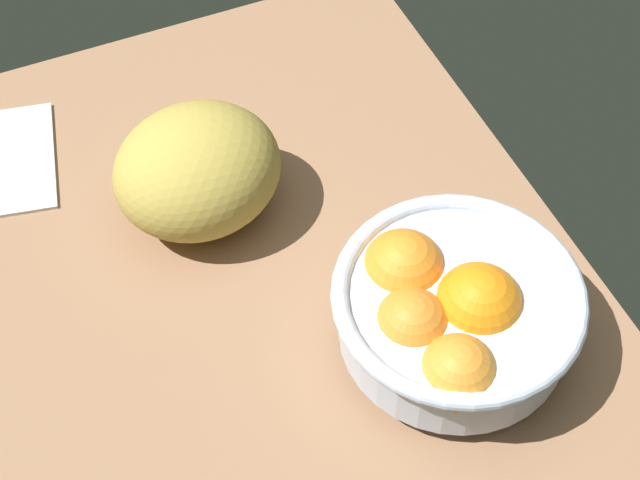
% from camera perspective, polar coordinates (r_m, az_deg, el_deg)
% --- Properties ---
extents(ground_plane, '(0.71, 0.61, 0.03)m').
position_cam_1_polar(ground_plane, '(0.97, -4.37, -1.41)').
color(ground_plane, '#8F674A').
extents(fruit_bowl, '(0.22, 0.22, 0.10)m').
position_cam_1_polar(fruit_bowl, '(0.86, 7.65, -4.18)').
color(fruit_bowl, silver).
rests_on(fruit_bowl, ground).
extents(bread_loaf, '(0.18, 0.19, 0.11)m').
position_cam_1_polar(bread_loaf, '(0.96, -7.18, 4.08)').
color(bread_loaf, '#AE9742').
rests_on(bread_loaf, ground).
extents(napkin_folded, '(0.17, 0.13, 0.01)m').
position_cam_1_polar(napkin_folded, '(1.08, -17.98, 4.49)').
color(napkin_folded, silver).
rests_on(napkin_folded, ground).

